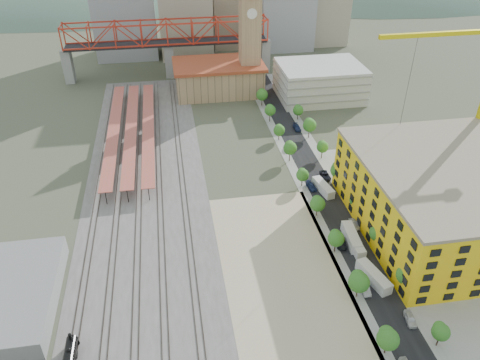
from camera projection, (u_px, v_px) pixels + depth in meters
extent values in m
plane|color=#474C38|center=(271.00, 199.00, 136.08)|extent=(400.00, 400.00, 0.00)
cube|color=#605E59|center=(146.00, 177.00, 145.62)|extent=(36.00, 165.00, 0.06)
cube|color=tan|center=(284.00, 277.00, 109.47)|extent=(28.00, 67.00, 0.06)
cube|color=black|center=(310.00, 167.00, 150.65)|extent=(12.00, 170.00, 0.06)
cube|color=gray|center=(293.00, 169.00, 149.90)|extent=(3.00, 170.00, 0.04)
cube|color=gray|center=(326.00, 166.00, 151.40)|extent=(3.00, 170.00, 0.04)
cube|color=gray|center=(451.00, 225.00, 125.66)|extent=(50.00, 90.00, 0.06)
cube|color=#382B23|center=(98.00, 181.00, 143.55)|extent=(0.12, 160.00, 0.18)
cube|color=#382B23|center=(103.00, 181.00, 143.74)|extent=(0.12, 160.00, 0.18)
cube|color=#382B23|center=(118.00, 180.00, 144.36)|extent=(0.12, 160.00, 0.18)
cube|color=#382B23|center=(122.00, 179.00, 144.56)|extent=(0.12, 160.00, 0.18)
cube|color=#382B23|center=(137.00, 178.00, 145.18)|extent=(0.12, 160.00, 0.18)
cube|color=#382B23|center=(142.00, 177.00, 145.38)|extent=(0.12, 160.00, 0.18)
cube|color=#382B23|center=(157.00, 176.00, 146.00)|extent=(0.12, 160.00, 0.18)
cube|color=#382B23|center=(162.00, 176.00, 146.20)|extent=(0.12, 160.00, 0.18)
cube|color=#382B23|center=(179.00, 174.00, 146.96)|extent=(0.12, 160.00, 0.18)
cube|color=#382B23|center=(184.00, 174.00, 147.15)|extent=(0.12, 160.00, 0.18)
cube|color=#C14E4A|center=(114.00, 129.00, 164.69)|extent=(4.00, 80.00, 0.25)
cylinder|color=black|center=(115.00, 134.00, 165.78)|extent=(0.24, 0.24, 4.00)
cube|color=#C14E4A|center=(131.00, 128.00, 165.51)|extent=(4.00, 80.00, 0.25)
cylinder|color=black|center=(132.00, 133.00, 166.60)|extent=(0.24, 0.24, 4.00)
cube|color=#C14E4A|center=(148.00, 127.00, 166.33)|extent=(4.00, 80.00, 0.25)
cylinder|color=black|center=(149.00, 132.00, 167.42)|extent=(0.24, 0.24, 4.00)
cube|color=tan|center=(219.00, 79.00, 199.93)|extent=(36.00, 22.00, 12.00)
cube|color=#983D21|center=(218.00, 64.00, 196.38)|extent=(38.00, 24.00, 1.20)
cube|color=tan|center=(250.00, 46.00, 192.41)|extent=(8.00, 8.00, 40.00)
cylinder|color=white|center=(252.00, 14.00, 181.38)|extent=(4.00, 0.30, 4.00)
cube|color=silver|center=(320.00, 81.00, 195.05)|extent=(34.00, 26.00, 14.00)
cube|color=gray|center=(68.00, 66.00, 209.26)|extent=(4.00, 6.00, 15.00)
cube|color=gray|center=(265.00, 55.00, 221.54)|extent=(4.00, 6.00, 15.00)
cube|color=gray|center=(169.00, 61.00, 215.40)|extent=(4.00, 6.00, 15.00)
cube|color=black|center=(168.00, 43.00, 211.03)|extent=(90.00, 9.00, 1.00)
cube|color=#F8F014|center=(449.00, 199.00, 120.36)|extent=(44.00, 50.00, 18.00)
cube|color=gray|center=(458.00, 168.00, 115.23)|extent=(44.60, 50.60, 0.80)
cube|color=gray|center=(4.00, 297.00, 100.90)|extent=(22.00, 32.00, 5.00)
cube|color=#9EA0A3|center=(125.00, 18.00, 235.33)|extent=(30.00, 25.00, 38.00)
cube|color=#B2A58C|center=(184.00, 3.00, 231.47)|extent=(26.00, 22.00, 52.00)
cube|color=gray|center=(234.00, 16.00, 253.56)|extent=(24.00, 24.00, 30.00)
cube|color=#B2A58C|center=(326.00, 2.00, 252.43)|extent=(22.00, 20.00, 44.00)
cube|color=brown|center=(206.00, 17.00, 261.01)|extent=(20.00, 20.00, 26.00)
ellipsoid|color=#4C6B59|center=(101.00, 93.00, 377.25)|extent=(396.00, 216.00, 180.00)
ellipsoid|color=#4C6B59|center=(247.00, 110.00, 406.72)|extent=(484.00, 264.00, 220.00)
ellipsoid|color=#4C6B59|center=(382.00, 78.00, 411.09)|extent=(418.00, 228.00, 190.00)
cylinder|color=black|center=(70.00, 337.00, 90.64)|extent=(0.64, 0.64, 1.46)
sphere|color=black|center=(69.00, 350.00, 88.63)|extent=(0.91, 0.91, 0.91)
cone|color=black|center=(74.00, 340.00, 93.64)|extent=(2.37, 1.46, 2.37)
cube|color=yellow|center=(444.00, 34.00, 121.71)|extent=(35.89, 1.52, 1.13)
cube|color=silver|center=(374.00, 277.00, 107.63)|extent=(5.24, 10.65, 2.82)
cube|color=silver|center=(355.00, 244.00, 117.31)|extent=(2.39, 9.03, 2.47)
cube|color=silver|center=(351.00, 237.00, 119.42)|extent=(3.51, 10.49, 2.82)
cube|color=silver|center=(323.00, 188.00, 138.61)|extent=(4.34, 9.88, 2.62)
imported|color=#9B9CA0|center=(365.00, 288.00, 105.45)|extent=(2.07, 4.88, 1.57)
imported|color=black|center=(341.00, 243.00, 118.52)|extent=(3.25, 5.54, 1.45)
imported|color=navy|center=(311.00, 186.00, 140.16)|extent=(2.67, 5.15, 1.43)
imported|color=silver|center=(410.00, 319.00, 98.12)|extent=(2.57, 4.87, 1.58)
imported|color=gray|center=(354.00, 224.00, 124.89)|extent=(1.71, 4.52, 1.47)
imported|color=black|center=(325.00, 176.00, 145.08)|extent=(2.76, 5.63, 1.54)
imported|color=navy|center=(297.00, 127.00, 172.87)|extent=(2.25, 5.49, 1.59)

